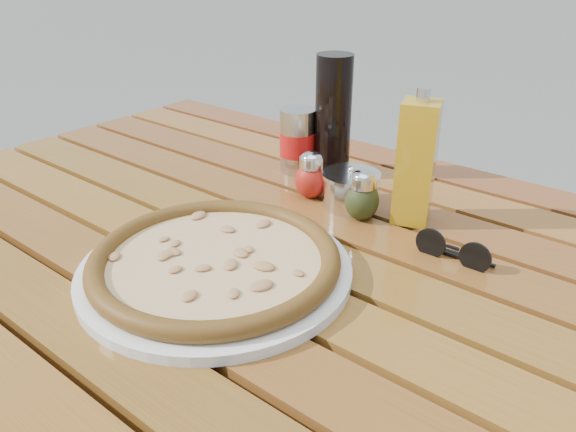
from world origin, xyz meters
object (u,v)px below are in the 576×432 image
Objects in this scene: table at (280,282)px; dark_bottle at (333,116)px; plate at (216,270)px; oregano_shaker at (362,196)px; olive_oil_cruet at (416,162)px; parmesan_tin at (351,189)px; sunglasses at (453,251)px; soda_can at (298,141)px; pepper_shaker at (311,176)px; pizza at (215,260)px.

table is 0.33m from dark_bottle.
oregano_shaker is at bearing 77.10° from plate.
plate is at bearing -77.45° from dark_bottle.
olive_oil_cruet is (0.06, 0.04, 0.06)m from oregano_shaker.
parmesan_tin is at bearing -169.51° from olive_oil_cruet.
dark_bottle is 0.23m from olive_oil_cruet.
olive_oil_cruet is 1.66× the size of parmesan_tin.
oregano_shaker is at bearing -144.91° from olive_oil_cruet.
dark_bottle is 2.00× the size of sunglasses.
soda_can is (-0.14, 0.36, 0.05)m from plate.
olive_oil_cruet reaches higher than sunglasses.
dark_bottle is at bearing 137.08° from parmesan_tin.
pepper_shaker is 0.28m from sunglasses.
soda_can is at bearing 122.48° from table.
soda_can is at bearing 160.12° from sunglasses.
sunglasses reaches higher than pizza.
sunglasses reaches higher than table.
dark_bottle is (-0.15, 0.13, 0.07)m from oregano_shaker.
sunglasses is at bearing 45.25° from plate.
soda_can is at bearing 139.05° from pepper_shaker.
table is 0.15m from plate.
pepper_shaker is (-0.05, 0.28, 0.03)m from plate.
dark_bottle reaches higher than parmesan_tin.
plate is 0.27m from oregano_shaker.
plate is at bearing -102.90° from oregano_shaker.
pizza is (-0.00, 0.00, 0.02)m from plate.
oregano_shaker is at bearing 77.10° from pizza.
pepper_shaker is 0.07m from parmesan_tin.
soda_can is 0.39m from sunglasses.
soda_can is at bearing 154.94° from oregano_shaker.
pepper_shaker is 0.65× the size of parmesan_tin.
oregano_shaker reaches higher than sunglasses.
soda_can is 0.18m from parmesan_tin.
oregano_shaker is (0.11, -0.02, 0.00)m from pepper_shaker.
dark_bottle is 1.73× the size of parmesan_tin.
pepper_shaker is 0.14m from dark_bottle.
parmesan_tin is at bearing -42.92° from dark_bottle.
sunglasses is at bearing 24.34° from table.
olive_oil_cruet is (0.12, 0.31, 0.07)m from pizza.
pepper_shaker reaches higher than table.
pizza is (-0.00, -0.13, 0.10)m from table.
plate is 0.02m from pizza.
dark_bottle is at bearing 139.10° from oregano_shaker.
soda_can reaches higher than parmesan_tin.
plate is 0.34m from olive_oil_cruet.
plate is at bearing -111.93° from olive_oil_cruet.
oregano_shaker is 0.75× the size of sunglasses.
dark_bottle reaches higher than pizza.
pizza is 0.29m from parmesan_tin.
table is 0.19m from parmesan_tin.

